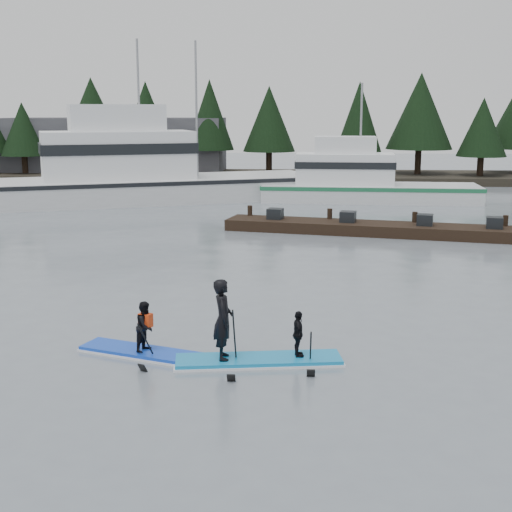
# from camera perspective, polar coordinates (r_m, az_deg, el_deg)

# --- Properties ---
(ground) EXTENTS (160.00, 160.00, 0.00)m
(ground) POSITION_cam_1_polar(r_m,az_deg,el_deg) (17.07, -1.17, -7.68)
(ground) COLOR slate
(ground) RESTS_ON ground
(far_shore) EXTENTS (70.00, 8.00, 0.60)m
(far_shore) POSITION_cam_1_polar(r_m,az_deg,el_deg) (58.32, 2.06, 6.34)
(far_shore) COLOR #2D281E
(far_shore) RESTS_ON ground
(treeline) EXTENTS (60.00, 4.00, 8.00)m
(treeline) POSITION_cam_1_polar(r_m,az_deg,el_deg) (58.35, 2.06, 6.05)
(treeline) COLOR black
(treeline) RESTS_ON ground
(waterfront_building) EXTENTS (18.00, 6.00, 5.00)m
(waterfront_building) POSITION_cam_1_polar(r_m,az_deg,el_deg) (62.05, -11.07, 8.49)
(waterfront_building) COLOR #4C4C51
(waterfront_building) RESTS_ON ground
(fishing_boat_large) EXTENTS (20.72, 12.61, 11.06)m
(fishing_boat_large) POSITION_cam_1_polar(r_m,az_deg,el_deg) (45.48, -8.67, 5.44)
(fishing_boat_large) COLOR silver
(fishing_boat_large) RESTS_ON ground
(fishing_boat_medium) EXTENTS (13.60, 4.50, 8.14)m
(fishing_boat_medium) POSITION_cam_1_polar(r_m,az_deg,el_deg) (45.63, 8.60, 5.09)
(fishing_boat_medium) COLOR silver
(fishing_boat_medium) RESTS_ON ground
(floating_dock) EXTENTS (15.52, 5.40, 0.51)m
(floating_dock) POSITION_cam_1_polar(r_m,az_deg,el_deg) (33.32, 10.74, 2.11)
(floating_dock) COLOR black
(floating_dock) RESTS_ON ground
(buoy_a) EXTENTS (0.60, 0.60, 0.60)m
(buoy_a) POSITION_cam_1_polar(r_m,az_deg,el_deg) (44.52, -19.44, 3.67)
(buoy_a) COLOR red
(buoy_a) RESTS_ON ground
(paddleboard_solo) EXTENTS (3.35, 1.86, 1.79)m
(paddleboard_solo) POSITION_cam_1_polar(r_m,az_deg,el_deg) (16.91, -8.78, -6.60)
(paddleboard_solo) COLOR blue
(paddleboard_solo) RESTS_ON ground
(paddleboard_duo) EXTENTS (3.84, 1.49, 2.49)m
(paddleboard_duo) POSITION_cam_1_polar(r_m,az_deg,el_deg) (16.14, -0.64, -6.51)
(paddleboard_duo) COLOR #1481BE
(paddleboard_duo) RESTS_ON ground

